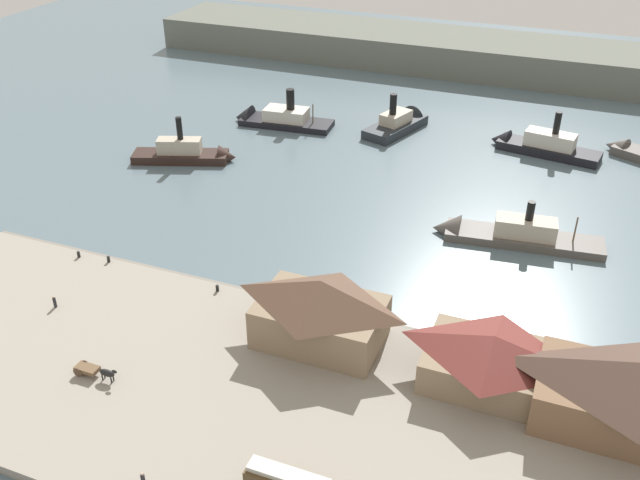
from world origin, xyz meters
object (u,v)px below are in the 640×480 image
Objects in this scene: mooring_post_center_west at (217,288)px; ferry_moored_west at (401,122)px; ferry_outer_harbor at (538,145)px; pedestrian_near_west_shed at (143,480)px; mooring_post_west at (109,259)px; ferry_shed_west_terminal at (491,359)px; ferry_shed_east_terminal at (320,310)px; mooring_post_center_east at (79,254)px; ferry_departing_north at (191,154)px; horse_cart at (95,370)px; ferry_mid_harbor at (502,233)px; pedestrian_at_waters_edge at (55,302)px; ferry_shed_customs_shed at (637,394)px; ferry_near_quay at (274,118)px.

ferry_moored_west is at bearing 84.99° from mooring_post_center_west.
ferry_outer_harbor reaches higher than ferry_moored_west.
pedestrian_near_west_shed reaches higher than mooring_post_west.
mooring_post_center_west is at bearing 173.26° from ferry_shed_west_terminal.
mooring_post_center_east is at bearing 173.50° from ferry_shed_east_terminal.
ferry_departing_north is at bearing 95.49° from mooring_post_center_east.
horse_cart is 0.28× the size of ferry_departing_north.
ferry_shed_east_terminal is 16.94× the size of mooring_post_west.
horse_cart is 62.89m from ferry_mid_harbor.
pedestrian_near_west_shed is 0.08× the size of ferry_departing_north.
horse_cart is (-41.87, -15.80, -2.39)m from ferry_shed_west_terminal.
horse_cart reaches higher than pedestrian_at_waters_edge.
ferry_shed_customs_shed is at bearing 4.38° from pedestrian_at_waters_edge.
mooring_post_center_west is at bearing 173.78° from ferry_shed_customs_shed.
ferry_mid_harbor is (37.93, 50.15, -0.89)m from horse_cart.
mooring_post_center_west is (-37.22, 4.40, -2.87)m from ferry_shed_west_terminal.
ferry_shed_west_terminal reaches higher than mooring_post_center_east.
ferry_shed_customs_shed reaches higher than pedestrian_near_west_shed.
mooring_post_west is at bearing -77.21° from ferry_departing_north.
pedestrian_at_waters_edge is 49.74m from ferry_departing_north.
ferry_shed_customs_shed is 0.93× the size of ferry_outer_harbor.
ferry_moored_west is at bearing 121.89° from ferry_shed_customs_shed.
pedestrian_near_west_shed is (-7.54, -26.75, -3.65)m from ferry_shed_east_terminal.
mooring_post_west is 0.04× the size of ferry_departing_north.
mooring_post_center_west is 0.05× the size of ferry_moored_west.
pedestrian_near_west_shed is 1.87× the size of mooring_post_center_west.
ferry_departing_north reaches higher than horse_cart.
ferry_shed_customs_shed reaches higher than ferry_departing_north.
pedestrian_near_west_shed is 1.87× the size of mooring_post_west.
ferry_near_quay reaches higher than mooring_post_center_east.
ferry_shed_customs_shed is at bearing -76.12° from ferry_outer_harbor.
pedestrian_at_waters_edge is 0.09× the size of ferry_moored_west.
pedestrian_at_waters_edge is at bearing -123.96° from ferry_outer_harbor.
ferry_shed_west_terminal is 16.38× the size of mooring_post_west.
mooring_post_west is at bearing -150.31° from ferry_mid_harbor.
mooring_post_center_east is (-18.31, 20.30, -0.48)m from horse_cart.
mooring_post_west is 0.04× the size of ferry_outer_harbor.
mooring_post_center_west is at bearing -95.01° from ferry_moored_west.
ferry_moored_west is at bearing 125.29° from ferry_mid_harbor.
ferry_shed_customs_shed is 0.77× the size of ferry_mid_harbor.
ferry_shed_east_terminal reaches higher than ferry_moored_west.
ferry_mid_harbor reaches higher than pedestrian_near_west_shed.
ferry_shed_customs_shed is 87.45m from ferry_moored_west.
mooring_post_center_east is (-60.18, 4.50, -2.87)m from ferry_shed_west_terminal.
mooring_post_center_east is 0.05× the size of ferry_moored_west.
ferry_outer_harbor is at bearing 5.96° from ferry_near_quay.
pedestrian_at_waters_edge is (-70.09, -5.37, -3.56)m from ferry_shed_customs_shed.
ferry_mid_harbor is at bearing 27.96° from mooring_post_center_east.
ferry_shed_west_terminal reaches higher than pedestrian_at_waters_edge.
ferry_shed_west_terminal is 55.61m from pedestrian_at_waters_edge.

